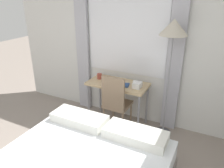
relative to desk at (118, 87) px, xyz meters
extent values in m
cube|color=silver|center=(0.16, 0.33, 0.67)|extent=(4.82, 0.05, 2.70)
cube|color=white|center=(0.00, 0.30, 0.92)|extent=(1.40, 0.01, 1.50)
cube|color=#B2B2BC|center=(-0.84, 0.26, 0.62)|extent=(0.24, 0.06, 2.60)
cube|color=#B2B2BC|center=(0.84, 0.26, 0.62)|extent=(0.24, 0.06, 2.60)
cube|color=tan|center=(0.00, 0.00, 0.06)|extent=(1.01, 0.50, 0.04)
cylinder|color=gray|center=(-0.46, -0.21, -0.32)|extent=(0.04, 0.04, 0.72)
cylinder|color=gray|center=(0.46, -0.21, -0.32)|extent=(0.04, 0.04, 0.72)
cylinder|color=gray|center=(-0.46, 0.21, -0.32)|extent=(0.04, 0.04, 0.72)
cylinder|color=gray|center=(0.46, 0.21, -0.32)|extent=(0.04, 0.04, 0.72)
cube|color=#8C7259|center=(0.08, -0.16, -0.23)|extent=(0.40, 0.40, 0.05)
cube|color=#8C7259|center=(0.08, -0.34, 0.05)|extent=(0.38, 0.04, 0.51)
cylinder|color=#8C7259|center=(-0.09, -0.32, -0.47)|extent=(0.03, 0.03, 0.42)
cylinder|color=#8C7259|center=(0.25, -0.33, -0.47)|extent=(0.03, 0.03, 0.42)
cylinder|color=#8C7259|center=(-0.09, 0.02, -0.47)|extent=(0.03, 0.03, 0.42)
cylinder|color=#8C7259|center=(0.25, 0.01, -0.47)|extent=(0.03, 0.03, 0.42)
cube|color=silver|center=(-0.09, -1.00, -0.08)|extent=(0.74, 0.32, 0.12)
cube|color=silver|center=(0.71, -1.00, -0.08)|extent=(0.74, 0.32, 0.12)
cylinder|color=#4C4C51|center=(0.82, 0.04, -0.66)|extent=(0.26, 0.26, 0.03)
cylinder|color=gray|center=(0.82, 0.04, 0.14)|extent=(0.02, 0.02, 1.58)
cone|color=beige|center=(0.82, 0.04, 1.04)|extent=(0.40, 0.40, 0.22)
cube|color=white|center=(0.36, -0.04, 0.12)|extent=(0.12, 0.15, 0.09)
cube|color=white|center=(0.36, -0.04, 0.18)|extent=(0.14, 0.05, 0.02)
cube|color=navy|center=(0.08, -0.07, 0.09)|extent=(0.30, 0.20, 0.02)
cube|color=white|center=(0.08, -0.07, 0.10)|extent=(0.29, 0.19, 0.01)
cylinder|color=#993F33|center=(-0.37, 0.03, 0.13)|extent=(0.08, 0.08, 0.09)
camera|label=1|loc=(1.42, -3.04, 1.48)|focal=35.00mm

